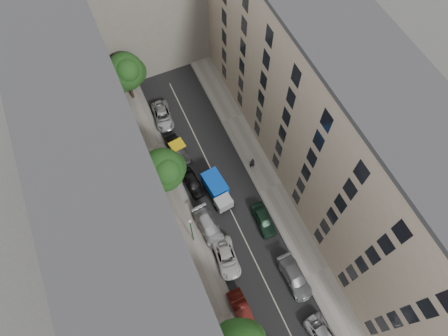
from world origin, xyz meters
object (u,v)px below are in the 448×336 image
tarp_truck (217,190)px  car_left_1 (242,311)px  car_left_6 (163,116)px  car_right_2 (264,220)px  pedestrian (252,163)px  tree_mid (164,171)px  car_right_1 (295,277)px  tree_far (126,73)px  lamp_post (191,229)px  car_left_3 (209,227)px  car_left_5 (178,150)px  car_left_2 (227,258)px  car_left_4 (193,183)px

tarp_truck → car_left_1: (-3.00, -13.20, -0.51)m
car_left_6 → car_right_2: (5.60, -18.12, 0.05)m
car_left_1 → pedestrian: 16.96m
car_left_6 → tree_mid: size_ratio=0.65×
car_right_1 → tree_far: bearing=104.1°
tree_mid → lamp_post: bearing=-87.4°
car_right_2 → lamp_post: bearing=174.7°
car_left_3 → car_left_6: size_ratio=1.06×
car_left_6 → pedestrian: pedestrian is taller
car_left_3 → tree_mid: size_ratio=0.69×
car_left_5 → pedestrian: pedestrian is taller
tarp_truck → car_left_2: (-2.20, -7.60, -0.58)m
car_right_1 → car_left_6: bearing=101.6°
car_left_4 → car_right_1: car_right_1 is taller
car_left_2 → car_left_4: (0.00, 9.84, 0.04)m
car_right_2 → pedestrian: (1.86, 6.93, 0.38)m
tree_far → car_left_1: bearing=-86.9°
car_right_2 → lamp_post: (-8.08, 1.21, 3.24)m
tarp_truck → car_right_2: size_ratio=1.19×
car_left_3 → pedestrian: size_ratio=2.68×
tree_far → car_left_5: bearing=-76.8°
car_right_2 → pedestrian: pedestrian is taller
tree_mid → lamp_post: size_ratio=1.21×
car_left_5 → pedestrian: (7.46, -5.59, 0.37)m
car_right_2 → tree_far: size_ratio=0.57×
car_left_1 → car_left_3: bearing=86.9°
car_left_4 → pedestrian: pedestrian is taller
tarp_truck → car_left_1: bearing=-109.0°
car_left_3 → tree_far: size_ratio=0.69×
tarp_truck → lamp_post: size_ratio=0.83×
tree_far → pedestrian: bearing=-58.2°
car_right_1 → tree_mid: (-8.53, 15.21, 4.25)m
car_left_1 → car_right_2: 10.16m
tarp_truck → car_left_4: size_ratio=1.22×
car_left_3 → car_left_5: (0.42, 10.75, -0.01)m
car_left_1 → pedestrian: size_ratio=2.33×
car_right_1 → lamp_post: (-8.21, 8.31, 3.23)m
car_right_1 → car_right_2: bearing=89.9°
car_left_5 → tree_mid: tree_mid is taller
car_left_1 → car_left_4: (0.80, 15.44, -0.03)m
tarp_truck → tree_far: tree_far is taller
car_left_2 → car_right_2: car_right_2 is taller
pedestrian → car_right_2: bearing=88.4°
tarp_truck → car_left_3: bearing=-132.6°
lamp_post → car_right_2: bearing=-8.5°
car_left_2 → car_left_3: (-0.42, 4.05, 0.08)m
car_left_6 → tree_far: (-2.44, 4.80, 4.38)m
tree_mid → car_right_1: bearing=-60.7°
car_right_2 → car_left_3: bearing=166.9°
car_left_6 → car_left_4: bearing=-83.6°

